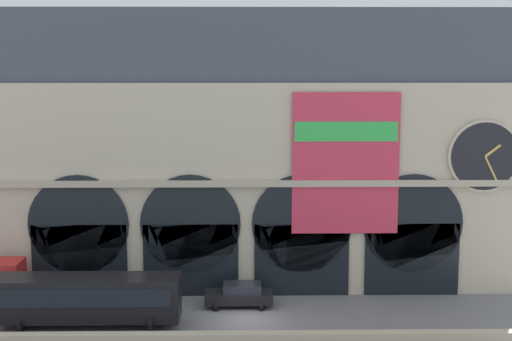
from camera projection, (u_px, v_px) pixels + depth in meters
name	position (u px, v px, depth m)	size (l,w,h in m)	color
ground_plane	(247.00, 320.00, 46.71)	(200.00, 200.00, 0.00)	slate
quay_parapet_wall	(247.00, 340.00, 42.14)	(90.00, 0.70, 0.92)	#BCAD8C
station_building	(247.00, 154.00, 52.94)	(39.14, 5.81, 19.40)	beige
bus_midwest	(89.00, 298.00, 45.40)	(11.00, 3.25, 3.10)	black
car_center	(240.00, 295.00, 49.19)	(4.40, 2.22, 1.55)	black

